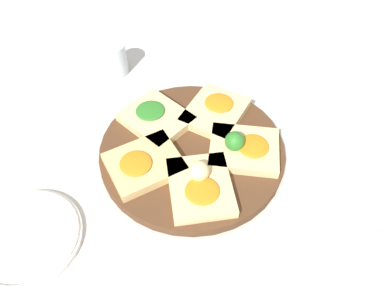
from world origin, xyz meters
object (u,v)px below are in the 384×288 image
(plate_right, at_px, (26,237))
(water_glass, at_px, (115,59))
(napkin_stack, at_px, (251,65))
(serving_board, at_px, (192,151))

(plate_right, xyz_separation_m, water_glass, (-0.28, -0.40, 0.03))
(plate_right, distance_m, napkin_stack, 0.68)
(water_glass, distance_m, napkin_stack, 0.36)
(serving_board, bearing_deg, napkin_stack, -141.10)
(serving_board, distance_m, water_glass, 0.34)
(plate_right, height_order, water_glass, water_glass)
(napkin_stack, bearing_deg, plate_right, 24.18)
(plate_right, xyz_separation_m, napkin_stack, (-0.62, -0.28, -0.01))
(water_glass, bearing_deg, napkin_stack, 160.71)
(water_glass, relative_size, napkin_stack, 0.64)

